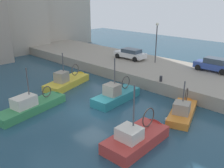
{
  "coord_description": "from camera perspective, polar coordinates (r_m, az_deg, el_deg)",
  "views": [
    {
      "loc": [
        -12.26,
        -14.46,
        9.0
      ],
      "look_at": [
        3.53,
        0.85,
        1.2
      ],
      "focal_mm": 39.99,
      "sensor_mm": 36.0,
      "label": 1
    }
  ],
  "objects": [
    {
      "name": "parked_car_white",
      "position": [
        32.74,
        4.23,
        6.94
      ],
      "size": [
        2.1,
        4.28,
        1.33
      ],
      "color": "silver",
      "rests_on": "quay_wall"
    },
    {
      "name": "fishing_boat_red",
      "position": [
        16.67,
        6.27,
        -12.8
      ],
      "size": [
        5.5,
        2.39,
        5.1
      ],
      "color": "#BC3833",
      "rests_on": "ground"
    },
    {
      "name": "quay_streetlamp",
      "position": [
        30.81,
        10.16,
        10.75
      ],
      "size": [
        0.36,
        0.36,
        4.83
      ],
      "color": "#38383D",
      "rests_on": "quay_wall"
    },
    {
      "name": "mooring_bollard_mid",
      "position": [
        24.42,
        11.12,
        1.2
      ],
      "size": [
        0.28,
        0.28,
        0.55
      ],
      "primitive_type": "cylinder",
      "color": "#2D2D33",
      "rests_on": "quay_wall"
    },
    {
      "name": "parked_car_blue",
      "position": [
        29.32,
        22.24,
        4.15
      ],
      "size": [
        1.92,
        3.96,
        1.49
      ],
      "color": "#334C9E",
      "rests_on": "quay_wall"
    },
    {
      "name": "fishing_boat_yellow",
      "position": [
        27.05,
        -9.73,
        0.08
      ],
      "size": [
        6.56,
        3.54,
        4.53
      ],
      "color": "gold",
      "rests_on": "ground"
    },
    {
      "name": "water_surface",
      "position": [
        20.98,
        -5.07,
        -5.95
      ],
      "size": [
        80.0,
        80.0,
        0.0
      ],
      "primitive_type": "plane",
      "color": "navy",
      "rests_on": "ground"
    },
    {
      "name": "fishing_boat_orange",
      "position": [
        20.97,
        15.92,
        -6.29
      ],
      "size": [
        5.73,
        3.27,
        3.75
      ],
      "color": "orange",
      "rests_on": "ground"
    },
    {
      "name": "fishing_boat_teal",
      "position": [
        22.85,
        1.46,
        -3.3
      ],
      "size": [
        5.91,
        2.12,
        4.78
      ],
      "color": "teal",
      "rests_on": "ground"
    },
    {
      "name": "quay_wall",
      "position": [
        29.05,
        12.25,
        2.27
      ],
      "size": [
        9.0,
        56.0,
        1.2
      ],
      "primitive_type": "cube",
      "color": "#9E9384",
      "rests_on": "ground"
    },
    {
      "name": "fishing_boat_green",
      "position": [
        21.81,
        -17.2,
        -5.35
      ],
      "size": [
        7.08,
        2.74,
        4.5
      ],
      "color": "#388951",
      "rests_on": "ground"
    }
  ]
}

